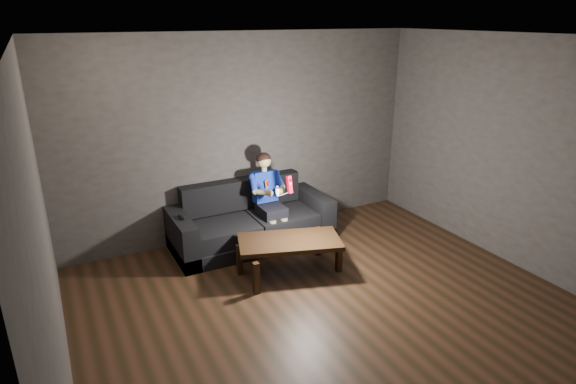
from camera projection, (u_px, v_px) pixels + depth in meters
floor at (346, 322)px, 4.80m from camera, size 5.00×5.00×0.00m
back_wall at (245, 137)px, 6.42m from camera, size 5.00×0.04×2.70m
left_wall at (47, 255)px, 3.25m from camera, size 0.04×5.00×2.70m
right_wall at (536, 159)px, 5.42m from camera, size 0.04×5.00×2.70m
ceiling at (360, 39)px, 3.87m from camera, size 5.00×5.00×0.02m
sofa at (251, 225)px, 6.39m from camera, size 2.09×0.90×0.81m
child at (268, 192)px, 6.29m from camera, size 0.46×0.57×1.14m
wii_remote_red at (290, 184)px, 5.89m from camera, size 0.07×0.09×0.22m
nunchuk_white at (277, 191)px, 5.84m from camera, size 0.07×0.09×0.14m
wii_remote_black at (181, 217)px, 5.80m from camera, size 0.04×0.14×0.03m
coffee_table at (289, 244)px, 5.60m from camera, size 1.30×0.92×0.43m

